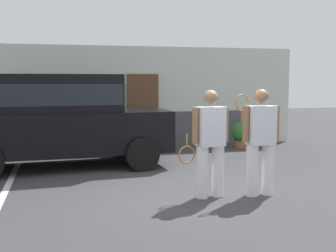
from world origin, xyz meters
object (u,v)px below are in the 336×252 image
Objects in this scene: tennis_player_man at (210,142)px; tennis_player_woman at (260,140)px; potted_plant_by_porch at (241,134)px; parked_suv at (58,116)px.

tennis_player_woman is at bearing 165.52° from tennis_player_man.
parked_suv is at bearing -162.89° from potted_plant_by_porch.
tennis_player_man reaches higher than potted_plant_by_porch.
parked_suv reaches higher than tennis_player_woman.
tennis_player_man is 0.86m from tennis_player_woman.
tennis_player_woman is at bearing -110.24° from potted_plant_by_porch.
tennis_player_man is 5.42m from potted_plant_by_porch.
potted_plant_by_porch is at bearing -127.17° from tennis_player_man.
parked_suv is at bearing -46.00° from tennis_player_woman.
tennis_player_man is at bearing -7.39° from tennis_player_woman.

